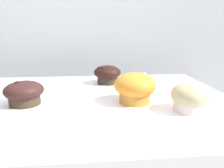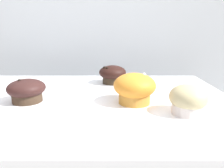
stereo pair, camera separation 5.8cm
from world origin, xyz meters
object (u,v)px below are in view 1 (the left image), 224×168
muffin_front_center (107,74)px  muffin_front_left (189,97)px  muffin_back_left (24,93)px  muffin_back_right (135,87)px

muffin_front_center → muffin_front_left: 0.36m
muffin_front_center → muffin_front_left: (0.18, -0.31, 0.00)m
muffin_front_center → muffin_back_left: same height
muffin_front_left → muffin_back_right: bearing=147.1°
muffin_front_center → muffin_front_left: muffin_front_left is taller
muffin_front_center → muffin_back_left: size_ratio=0.96×
muffin_front_center → muffin_back_left: (-0.25, -0.22, -0.00)m
muffin_back_left → muffin_back_right: bearing=-2.4°
muffin_front_center → muffin_back_right: size_ratio=0.87×
muffin_back_left → muffin_front_left: (0.43, -0.09, 0.00)m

